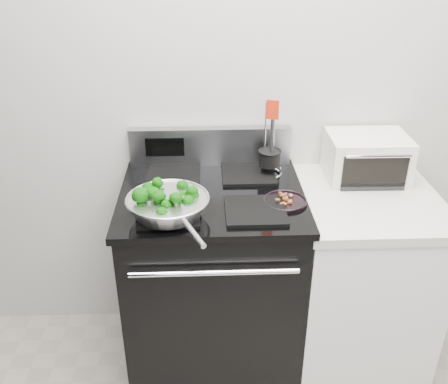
{
  "coord_description": "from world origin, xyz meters",
  "views": [
    {
      "loc": [
        -0.33,
        -0.47,
        1.95
      ],
      "look_at": [
        -0.25,
        1.36,
        0.98
      ],
      "focal_mm": 40.0,
      "sensor_mm": 36.0,
      "label": 1
    }
  ],
  "objects": [
    {
      "name": "toaster_oven",
      "position": [
        0.41,
        1.59,
        1.02
      ],
      "size": [
        0.36,
        0.28,
        0.21
      ],
      "rotation": [
        0.0,
        0.0,
        -0.01
      ],
      "color": "silver",
      "rests_on": "counter"
    },
    {
      "name": "skillet",
      "position": [
        -0.47,
        1.22,
        1.0
      ],
      "size": [
        0.33,
        0.5,
        0.07
      ],
      "rotation": [
        0.0,
        0.0,
        0.4
      ],
      "color": "silver",
      "rests_on": "gas_range"
    },
    {
      "name": "broccoli_pile",
      "position": [
        -0.47,
        1.23,
        1.02
      ],
      "size": [
        0.26,
        0.26,
        0.09
      ],
      "primitive_type": null,
      "color": "black",
      "rests_on": "skillet"
    },
    {
      "name": "back_wall",
      "position": [
        0.0,
        1.75,
        1.35
      ],
      "size": [
        4.0,
        0.02,
        2.7
      ],
      "primitive_type": "cube",
      "color": "#B6B3AC",
      "rests_on": "ground"
    },
    {
      "name": "counter",
      "position": [
        0.39,
        1.41,
        0.46
      ],
      "size": [
        0.62,
        0.68,
        0.92
      ],
      "color": "white",
      "rests_on": "floor"
    },
    {
      "name": "gas_range",
      "position": [
        -0.3,
        1.41,
        0.49
      ],
      "size": [
        0.79,
        0.69,
        1.13
      ],
      "color": "black",
      "rests_on": "floor"
    },
    {
      "name": "utensil_holder",
      "position": [
        -0.03,
        1.58,
        1.01
      ],
      "size": [
        0.12,
        0.12,
        0.36
      ],
      "rotation": [
        0.0,
        0.0,
        -0.26
      ],
      "color": "silver",
      "rests_on": "gas_range"
    },
    {
      "name": "bacon_plate",
      "position": [
        -0.0,
        1.31,
        0.97
      ],
      "size": [
        0.18,
        0.18,
        0.04
      ],
      "rotation": [
        0.0,
        0.0,
        0.22
      ],
      "color": "black",
      "rests_on": "gas_range"
    }
  ]
}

